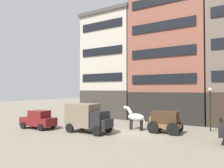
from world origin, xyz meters
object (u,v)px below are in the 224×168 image
(sedan_dark, at_px, (38,119))
(pedestrian_officer, at_px, (81,112))
(cargo_wagon, at_px, (164,120))
(delivery_truck_far, at_px, (88,117))
(draft_horse, at_px, (135,117))
(fire_hydrant_curbside, at_px, (101,117))
(streetlamp_curbside, at_px, (210,103))

(sedan_dark, height_order, pedestrian_officer, sedan_dark)
(cargo_wagon, xyz_separation_m, pedestrian_officer, (-12.19, 2.68, -0.17))
(delivery_truck_far, relative_size, pedestrian_officer, 2.45)
(draft_horse, distance_m, fire_hydrant_curbside, 7.35)
(cargo_wagon, bearing_deg, delivery_truck_far, -150.69)
(delivery_truck_far, bearing_deg, streetlamp_curbside, 35.03)
(cargo_wagon, bearing_deg, fire_hydrant_curbside, 160.32)
(fire_hydrant_curbside, bearing_deg, cargo_wagon, -19.68)
(sedan_dark, bearing_deg, pedestrian_officer, 94.95)
(draft_horse, xyz_separation_m, sedan_dark, (-8.61, -4.61, -0.36))
(cargo_wagon, distance_m, pedestrian_officer, 12.49)
(pedestrian_officer, relative_size, streetlamp_curbside, 0.44)
(delivery_truck_far, distance_m, streetlamp_curbside, 11.65)
(sedan_dark, bearing_deg, fire_hydrant_curbside, 75.02)
(cargo_wagon, bearing_deg, sedan_dark, -158.25)
(cargo_wagon, height_order, draft_horse, draft_horse)
(cargo_wagon, distance_m, streetlamp_curbside, 4.90)
(draft_horse, xyz_separation_m, streetlamp_curbside, (6.32, 3.21, 1.40))
(fire_hydrant_curbside, bearing_deg, delivery_truck_far, -64.12)
(pedestrian_officer, bearing_deg, streetlamp_curbside, 1.97)
(delivery_truck_far, height_order, fire_hydrant_curbside, delivery_truck_far)
(draft_horse, bearing_deg, pedestrian_officer, 163.84)
(delivery_truck_far, distance_m, sedan_dark, 5.59)
(cargo_wagon, distance_m, sedan_dark, 12.45)
(draft_horse, relative_size, delivery_truck_far, 0.53)
(streetlamp_curbside, bearing_deg, delivery_truck_far, -144.97)
(delivery_truck_far, relative_size, streetlamp_curbside, 1.07)
(cargo_wagon, height_order, pedestrian_officer, cargo_wagon)
(draft_horse, bearing_deg, cargo_wagon, 0.01)
(draft_horse, relative_size, streetlamp_curbside, 0.57)
(draft_horse, relative_size, pedestrian_officer, 1.31)
(pedestrian_officer, distance_m, fire_hydrant_curbside, 2.91)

